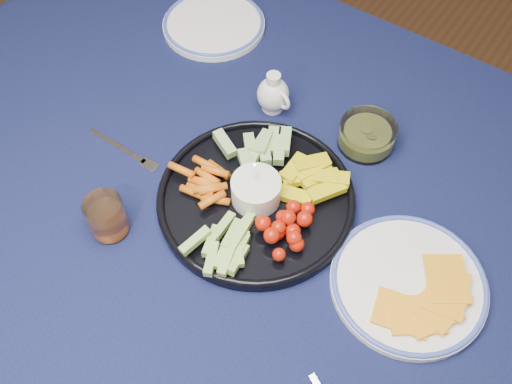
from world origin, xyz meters
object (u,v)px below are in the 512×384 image
Objects in this scene: crudite_platter at (256,195)px; juice_tumbler at (107,218)px; side_plate_extra at (214,24)px; creamer_pitcher at (273,94)px; pickle_bowl at (367,136)px; cheese_plate at (409,282)px; dining_table at (283,225)px.

crudite_platter is 4.50× the size of juice_tumbler.
juice_tumbler is at bearing -132.08° from crudite_platter.
juice_tumbler is (-0.17, -0.19, 0.01)m from crudite_platter.
crudite_platter is 0.47m from side_plate_extra.
creamer_pitcher reaches higher than pickle_bowl.
cheese_plate is 0.71m from side_plate_extra.
side_plate_extra is at bearing 153.38° from cheese_plate.
side_plate_extra is (-0.38, 0.29, 0.10)m from dining_table.
cheese_plate is at bearing 22.93° from juice_tumbler.
pickle_bowl is (0.09, 0.23, 0.00)m from crudite_platter.
side_plate_extra is at bearing 152.89° from creamer_pitcher.
creamer_pitcher reaches higher than side_plate_extra.
dining_table is 21.74× the size of juice_tumbler.
creamer_pitcher is 0.39× the size of side_plate_extra.
juice_tumbler is (-0.07, -0.39, -0.00)m from creamer_pitcher.
side_plate_extra reaches higher than dining_table.
side_plate_extra is (-0.44, 0.10, -0.01)m from pickle_bowl.
crudite_platter reaches higher than cheese_plate.
juice_tumbler reaches higher than dining_table.
dining_table is 0.49m from side_plate_extra.
juice_tumbler is at bearing -71.26° from side_plate_extra.
creamer_pitcher is 0.20m from pickle_bowl.
crudite_platter is 0.25m from juice_tumbler.
dining_table is at bearing 174.21° from cheese_plate.
dining_table is 4.83× the size of crudite_platter.
pickle_bowl is 0.45m from side_plate_extra.
creamer_pitcher is at bearing -172.69° from pickle_bowl.
crudite_platter is 0.29m from cheese_plate.
crudite_platter is at bearing -139.72° from dining_table.
crudite_platter is at bearing 47.92° from juice_tumbler.
crudite_platter reaches higher than pickle_bowl.
pickle_bowl is (0.05, 0.19, 0.11)m from dining_table.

